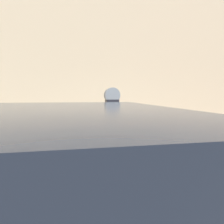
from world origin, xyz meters
TOP-DOWN VIEW (x-y plane):
  - sidewalk at (0.00, 2.20)m, footprint 24.00×2.80m
  - building_facade at (0.00, 4.03)m, footprint 24.00×0.30m
  - parking_meter at (-0.21, 0.99)m, footprint 0.22×0.16m

SIDE VIEW (x-z plane):
  - sidewalk at x=0.00m, z-range 0.00..0.13m
  - parking_meter at x=-0.21m, z-range 0.53..2.10m
  - building_facade at x=0.00m, z-range 0.00..5.80m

